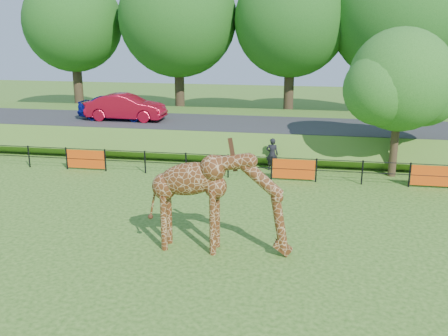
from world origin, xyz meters
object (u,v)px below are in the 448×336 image
at_px(giraffe, 219,202).
at_px(tree_east, 402,84).
at_px(car_blue, 116,107).
at_px(car_red, 126,107).
at_px(visitor, 272,154).

distance_m(giraffe, tree_east, 11.75).
bearing_deg(giraffe, car_blue, 124.02).
bearing_deg(car_red, visitor, -115.16).
bearing_deg(giraffe, visitor, 85.99).
bearing_deg(tree_east, visitor, -179.38).
height_order(giraffe, visitor, giraffe).
bearing_deg(car_red, car_blue, 75.45).
distance_m(car_red, visitor, 9.97).
bearing_deg(giraffe, car_red, 122.20).
bearing_deg(car_blue, tree_east, -105.21).
relative_size(giraffe, car_blue, 1.04).
relative_size(car_red, visitor, 2.89).
distance_m(giraffe, car_red, 15.74).
relative_size(giraffe, visitor, 2.82).
height_order(giraffe, car_red, giraffe).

